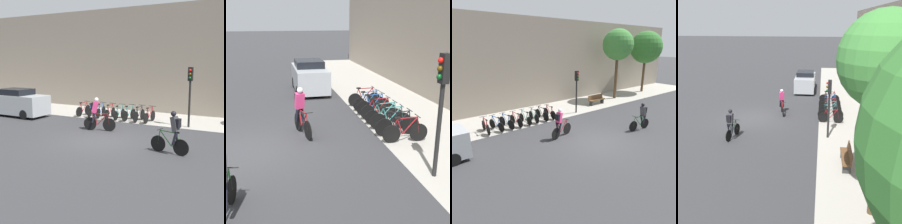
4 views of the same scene
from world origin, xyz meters
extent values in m
plane|color=#333335|center=(0.00, 0.00, 0.00)|extent=(200.00, 200.00, 0.00)
cube|color=#A39E93|center=(0.00, 6.75, 0.00)|extent=(44.00, 4.50, 0.01)
cylinder|color=black|center=(-0.55, 1.96, 0.36)|extent=(0.70, 0.20, 0.71)
cylinder|color=black|center=(-1.59, 1.70, 0.36)|extent=(0.70, 0.20, 0.71)
cylinder|color=maroon|center=(-0.90, 1.87, 0.64)|extent=(0.58, 0.18, 0.63)
cylinder|color=maroon|center=(-1.29, 1.78, 0.62)|extent=(0.27, 0.10, 0.58)
cylinder|color=maroon|center=(-1.02, 1.84, 0.92)|extent=(0.78, 0.23, 0.07)
cylinder|color=maroon|center=(-1.38, 1.75, 0.35)|extent=(0.43, 0.13, 0.05)
cylinder|color=maroon|center=(-1.50, 1.72, 0.63)|extent=(0.22, 0.08, 0.56)
cylinder|color=maroon|center=(-0.59, 1.95, 0.65)|extent=(0.13, 0.06, 0.59)
cylinder|color=black|center=(-0.63, 1.94, 0.98)|extent=(0.14, 0.45, 0.03)
cube|color=black|center=(-1.40, 1.75, 0.95)|extent=(0.21, 0.13, 0.06)
cube|color=#DB3875|center=(-1.30, 1.77, 1.28)|extent=(0.39, 0.39, 0.63)
sphere|color=silver|center=(-1.23, 1.79, 1.69)|extent=(0.27, 0.27, 0.22)
cylinder|color=black|center=(-1.33, 1.65, 0.70)|extent=(0.29, 0.17, 0.56)
cylinder|color=black|center=(-1.38, 1.87, 0.70)|extent=(0.26, 0.16, 0.56)
cube|color=black|center=(-1.44, 1.74, 1.33)|extent=(0.20, 0.29, 0.36)
cylinder|color=black|center=(3.06, -0.29, 0.34)|extent=(0.68, 0.15, 0.68)
cylinder|color=#2D6B33|center=(3.41, -0.35, 0.62)|extent=(0.57, 0.13, 0.62)
cylinder|color=#2D6B33|center=(3.10, -0.30, 0.63)|extent=(0.12, 0.06, 0.59)
cylinder|color=black|center=(3.14, -0.31, 0.96)|extent=(0.10, 0.46, 0.03)
cylinder|color=black|center=(-4.41, 5.75, 0.33)|extent=(0.07, 0.67, 0.67)
cylinder|color=black|center=(-4.45, 4.78, 0.33)|extent=(0.07, 0.67, 0.67)
cylinder|color=maroon|center=(-4.42, 5.42, 0.61)|extent=(0.06, 0.54, 0.62)
cylinder|color=maroon|center=(-4.44, 5.07, 0.60)|extent=(0.05, 0.25, 0.58)
cylinder|color=maroon|center=(-4.43, 5.32, 0.90)|extent=(0.07, 0.72, 0.07)
cylinder|color=maroon|center=(-4.44, 4.98, 0.32)|extent=(0.05, 0.39, 0.05)
cylinder|color=maroon|center=(-4.45, 4.87, 0.61)|extent=(0.04, 0.21, 0.56)
cylinder|color=maroon|center=(-4.41, 5.72, 0.62)|extent=(0.04, 0.11, 0.58)
cylinder|color=black|center=(-4.41, 5.68, 0.95)|extent=(0.46, 0.05, 0.03)
cube|color=black|center=(-4.44, 4.96, 0.92)|extent=(0.09, 0.20, 0.06)
cylinder|color=black|center=(-3.84, 5.76, 0.32)|extent=(0.17, 0.63, 0.64)
cylinder|color=black|center=(-3.63, 4.78, 0.32)|extent=(0.17, 0.63, 0.64)
cylinder|color=#1E478C|center=(-3.77, 5.43, 0.60)|extent=(0.15, 0.55, 0.62)
cylinder|color=#1E478C|center=(-3.69, 5.06, 0.59)|extent=(0.09, 0.26, 0.58)
cylinder|color=#1E478C|center=(-3.74, 5.32, 0.88)|extent=(0.19, 0.74, 0.07)
cylinder|color=#1E478C|center=(-3.67, 4.97, 0.31)|extent=(0.11, 0.40, 0.05)
cylinder|color=#1E478C|center=(-3.65, 4.87, 0.59)|extent=(0.07, 0.21, 0.56)
cylinder|color=#1E478C|center=(-3.83, 5.72, 0.61)|extent=(0.06, 0.12, 0.58)
cylinder|color=black|center=(-3.82, 5.68, 0.94)|extent=(0.46, 0.12, 0.03)
cube|color=black|center=(-3.67, 4.95, 0.91)|extent=(0.12, 0.21, 0.06)
cylinder|color=black|center=(-3.13, 5.78, 0.34)|extent=(0.15, 0.67, 0.68)
cylinder|color=black|center=(-2.95, 4.76, 0.34)|extent=(0.15, 0.67, 0.68)
cylinder|color=#1E478C|center=(-3.07, 5.43, 0.62)|extent=(0.14, 0.57, 0.62)
cylinder|color=#1E478C|center=(-3.00, 5.05, 0.60)|extent=(0.08, 0.27, 0.58)
cylinder|color=#1E478C|center=(-3.05, 5.32, 0.90)|extent=(0.17, 0.76, 0.07)
cylinder|color=#1E478C|center=(-2.99, 4.96, 0.33)|extent=(0.10, 0.41, 0.05)
cylinder|color=#1E478C|center=(-2.97, 4.85, 0.61)|extent=(0.07, 0.22, 0.56)
cylinder|color=#1E478C|center=(-3.12, 5.74, 0.63)|extent=(0.06, 0.12, 0.59)
cylinder|color=black|center=(-3.12, 5.70, 0.96)|extent=(0.46, 0.11, 0.03)
cube|color=black|center=(-2.99, 4.94, 0.93)|extent=(0.11, 0.21, 0.06)
cylinder|color=black|center=(-2.39, 5.77, 0.32)|extent=(0.08, 0.65, 0.65)
cylinder|color=black|center=(-2.31, 4.77, 0.32)|extent=(0.08, 0.65, 0.65)
cylinder|color=maroon|center=(-2.36, 5.43, 0.61)|extent=(0.08, 0.56, 0.62)
cylinder|color=maroon|center=(-2.34, 5.06, 0.59)|extent=(0.06, 0.26, 0.58)
cylinder|color=maroon|center=(-2.35, 5.32, 0.89)|extent=(0.09, 0.75, 0.07)
cylinder|color=maroon|center=(-2.33, 4.97, 0.32)|extent=(0.06, 0.41, 0.05)
cylinder|color=maroon|center=(-2.32, 4.86, 0.60)|extent=(0.05, 0.21, 0.56)
cylinder|color=maroon|center=(-2.38, 5.73, 0.61)|extent=(0.04, 0.12, 0.58)
cylinder|color=black|center=(-2.38, 5.69, 0.94)|extent=(0.46, 0.06, 0.03)
cube|color=black|center=(-2.33, 4.95, 0.91)|extent=(0.09, 0.21, 0.06)
cylinder|color=black|center=(-1.68, 5.80, 0.31)|extent=(0.06, 0.62, 0.61)
cylinder|color=black|center=(-1.64, 4.74, 0.31)|extent=(0.06, 0.62, 0.61)
cylinder|color=teal|center=(-1.66, 5.44, 0.59)|extent=(0.06, 0.58, 0.62)
cylinder|color=teal|center=(-1.65, 5.05, 0.57)|extent=(0.05, 0.27, 0.58)
cylinder|color=teal|center=(-1.66, 5.32, 0.87)|extent=(0.07, 0.78, 0.07)
cylinder|color=teal|center=(-1.65, 4.95, 0.30)|extent=(0.05, 0.42, 0.05)
cylinder|color=teal|center=(-1.64, 4.84, 0.58)|extent=(0.04, 0.22, 0.56)
cylinder|color=teal|center=(-1.68, 5.75, 0.60)|extent=(0.04, 0.12, 0.59)
cylinder|color=black|center=(-1.67, 5.71, 0.93)|extent=(0.46, 0.05, 0.03)
cube|color=black|center=(-1.64, 4.93, 0.90)|extent=(0.09, 0.20, 0.06)
cylinder|color=black|center=(-0.92, 5.76, 0.33)|extent=(0.10, 0.66, 0.66)
cylinder|color=black|center=(-1.01, 4.77, 0.33)|extent=(0.10, 0.66, 0.66)
cylinder|color=teal|center=(-0.95, 5.43, 0.61)|extent=(0.09, 0.55, 0.62)
cylinder|color=teal|center=(-0.99, 5.06, 0.60)|extent=(0.06, 0.26, 0.58)
cylinder|color=teal|center=(-0.96, 5.32, 0.90)|extent=(0.11, 0.74, 0.07)
cylinder|color=teal|center=(-0.99, 4.97, 0.32)|extent=(0.07, 0.40, 0.05)
cylinder|color=teal|center=(-1.00, 4.86, 0.61)|extent=(0.05, 0.21, 0.56)
cylinder|color=teal|center=(-0.93, 5.73, 0.62)|extent=(0.05, 0.12, 0.58)
cylinder|color=black|center=(-0.93, 5.69, 0.95)|extent=(0.46, 0.07, 0.03)
cube|color=black|center=(-1.00, 4.95, 0.92)|extent=(0.10, 0.21, 0.06)
cylinder|color=black|center=(-0.28, 5.80, 0.34)|extent=(0.04, 0.69, 0.69)
cylinder|color=black|center=(-0.27, 4.74, 0.34)|extent=(0.04, 0.69, 0.69)
cylinder|color=black|center=(-0.28, 5.44, 0.63)|extent=(0.05, 0.58, 0.62)
cylinder|color=black|center=(-0.27, 5.05, 0.61)|extent=(0.04, 0.27, 0.58)
cylinder|color=black|center=(-0.27, 5.32, 0.91)|extent=(0.05, 0.79, 0.07)
cylinder|color=black|center=(-0.27, 4.95, 0.34)|extent=(0.04, 0.43, 0.05)
cylinder|color=black|center=(-0.27, 4.83, 0.62)|extent=(0.03, 0.22, 0.56)
cylinder|color=black|center=(-0.28, 5.76, 0.63)|extent=(0.04, 0.12, 0.59)
cylinder|color=black|center=(-0.28, 5.71, 0.96)|extent=(0.46, 0.03, 0.03)
cube|color=black|center=(-0.27, 4.93, 0.93)|extent=(0.08, 0.20, 0.06)
cylinder|color=black|center=(0.44, 5.77, 0.33)|extent=(0.06, 0.66, 0.66)
cylinder|color=black|center=(0.40, 4.77, 0.33)|extent=(0.06, 0.66, 0.66)
cylinder|color=maroon|center=(0.42, 5.43, 0.61)|extent=(0.06, 0.55, 0.62)
cylinder|color=maroon|center=(0.41, 5.06, 0.60)|extent=(0.05, 0.26, 0.58)
cylinder|color=maroon|center=(0.42, 5.32, 0.89)|extent=(0.07, 0.75, 0.07)
cylinder|color=maroon|center=(0.41, 4.97, 0.32)|extent=(0.05, 0.40, 0.05)
cylinder|color=maroon|center=(0.40, 4.86, 0.60)|extent=(0.04, 0.21, 0.56)
cylinder|color=maroon|center=(0.44, 5.73, 0.62)|extent=(0.04, 0.12, 0.58)
cylinder|color=black|center=(0.43, 5.69, 0.95)|extent=(0.46, 0.05, 0.03)
cube|color=black|center=(0.40, 4.95, 0.92)|extent=(0.09, 0.20, 0.06)
cylinder|color=black|center=(2.89, 5.04, 1.69)|extent=(0.12, 0.12, 3.38)
cube|color=black|center=(2.89, 5.04, 3.00)|extent=(0.26, 0.20, 0.76)
sphere|color=red|center=(2.89, 4.92, 3.21)|extent=(0.15, 0.15, 0.15)
sphere|color=#4C380A|center=(2.89, 4.92, 3.00)|extent=(0.15, 0.15, 0.15)
sphere|color=#0C4719|center=(2.89, 4.92, 2.79)|extent=(0.15, 0.15, 0.15)
cube|color=#9EA3A8|center=(-8.30, 3.04, 0.81)|extent=(4.30, 1.78, 1.27)
cube|color=black|center=(-8.40, 3.04, 1.65)|extent=(2.06, 1.57, 0.40)
cylinder|color=black|center=(-6.96, 2.23, 0.31)|extent=(0.62, 0.20, 0.62)
cylinder|color=black|center=(-6.96, 3.86, 0.31)|extent=(0.62, 0.20, 0.62)
cylinder|color=black|center=(-9.63, 2.23, 0.31)|extent=(0.62, 0.20, 0.62)
cylinder|color=black|center=(-9.63, 3.86, 0.31)|extent=(0.62, 0.20, 0.62)
camera|label=1|loc=(7.46, -12.22, 3.76)|focal=50.00mm
camera|label=2|loc=(9.93, 0.74, 4.22)|focal=50.00mm
camera|label=3|loc=(-8.47, -7.82, 5.25)|focal=35.00mm
camera|label=4|loc=(18.06, 4.57, 6.49)|focal=45.00mm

